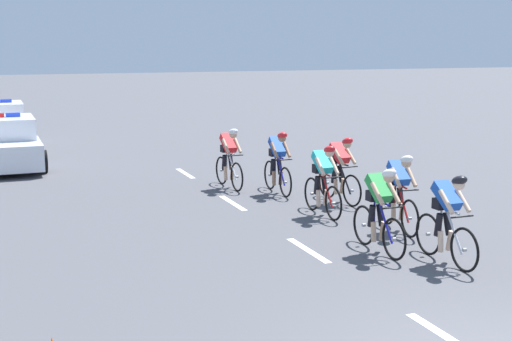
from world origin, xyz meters
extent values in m
cube|color=white|center=(0.00, 1.33, 0.00)|extent=(0.14, 1.60, 0.01)
cube|color=white|center=(0.00, 5.33, 0.00)|extent=(0.14, 1.60, 0.01)
cube|color=white|center=(0.00, 9.33, 0.00)|extent=(0.14, 1.60, 0.01)
cube|color=white|center=(0.00, 13.33, 0.00)|extent=(0.14, 1.60, 0.01)
torus|color=black|center=(1.80, 3.36, 0.36)|extent=(0.05, 0.72, 0.72)
cylinder|color=#99999E|center=(1.80, 3.36, 0.36)|extent=(0.06, 0.06, 0.06)
torus|color=black|center=(1.81, 4.36, 0.36)|extent=(0.05, 0.72, 0.72)
cylinder|color=#99999E|center=(1.81, 4.36, 0.36)|extent=(0.06, 0.06, 0.06)
cylinder|color=silver|center=(1.80, 3.81, 0.90)|extent=(0.04, 0.55, 0.04)
cylinder|color=silver|center=(1.80, 3.63, 0.58)|extent=(0.04, 0.48, 0.63)
cylinder|color=silver|center=(1.81, 4.01, 0.60)|extent=(0.04, 0.04, 0.65)
cylinder|color=black|center=(1.80, 3.46, 0.88)|extent=(0.42, 0.03, 0.03)
cube|color=black|center=(1.81, 4.01, 0.94)|extent=(0.10, 0.22, 0.05)
cube|color=blue|center=(1.81, 3.88, 1.14)|extent=(0.29, 0.55, 0.45)
cube|color=black|center=(1.81, 4.00, 0.98)|extent=(0.28, 0.20, 0.18)
cylinder|color=black|center=(1.90, 3.95, 0.64)|extent=(0.11, 0.22, 0.40)
cylinder|color=beige|center=(1.89, 3.87, 0.37)|extent=(0.09, 0.15, 0.36)
cylinder|color=black|center=(1.72, 3.95, 0.64)|extent=(0.11, 0.17, 0.40)
cylinder|color=beige|center=(1.71, 3.87, 0.37)|extent=(0.09, 0.12, 0.36)
cylinder|color=beige|center=(1.96, 3.66, 1.09)|extent=(0.08, 0.40, 0.35)
cylinder|color=beige|center=(1.64, 3.67, 1.09)|extent=(0.08, 0.40, 0.35)
sphere|color=beige|center=(1.80, 3.58, 1.38)|extent=(0.19, 0.19, 0.19)
ellipsoid|color=black|center=(1.80, 3.57, 1.45)|extent=(0.23, 0.32, 0.24)
torus|color=black|center=(1.09, 4.30, 0.36)|extent=(0.05, 0.72, 0.72)
cylinder|color=#99999E|center=(1.09, 4.30, 0.36)|extent=(0.06, 0.06, 0.06)
torus|color=black|center=(1.09, 5.30, 0.36)|extent=(0.05, 0.72, 0.72)
cylinder|color=#99999E|center=(1.09, 5.30, 0.36)|extent=(0.06, 0.06, 0.06)
cylinder|color=#1E1E99|center=(1.09, 4.75, 0.90)|extent=(0.04, 0.55, 0.04)
cylinder|color=#1E1E99|center=(1.09, 4.57, 0.58)|extent=(0.04, 0.48, 0.63)
cylinder|color=#1E1E99|center=(1.09, 4.95, 0.60)|extent=(0.04, 0.04, 0.65)
cylinder|color=black|center=(1.09, 4.40, 0.88)|extent=(0.42, 0.03, 0.03)
cube|color=black|center=(1.09, 4.95, 0.94)|extent=(0.10, 0.22, 0.05)
cube|color=green|center=(1.09, 4.82, 1.14)|extent=(0.28, 0.54, 0.47)
cube|color=black|center=(1.09, 4.94, 0.98)|extent=(0.28, 0.20, 0.18)
cylinder|color=black|center=(1.18, 4.89, 0.64)|extent=(0.11, 0.22, 0.40)
cylinder|color=tan|center=(1.18, 4.81, 0.37)|extent=(0.09, 0.15, 0.36)
cylinder|color=black|center=(1.00, 4.89, 0.64)|extent=(0.11, 0.17, 0.40)
cylinder|color=tan|center=(1.00, 4.81, 0.37)|extent=(0.09, 0.12, 0.36)
cylinder|color=tan|center=(1.25, 4.61, 1.09)|extent=(0.08, 0.40, 0.35)
cylinder|color=tan|center=(0.93, 4.61, 1.09)|extent=(0.08, 0.40, 0.35)
sphere|color=tan|center=(1.09, 4.52, 1.38)|extent=(0.19, 0.19, 0.19)
ellipsoid|color=white|center=(1.09, 4.51, 1.45)|extent=(0.23, 0.32, 0.24)
torus|color=black|center=(2.14, 5.41, 0.36)|extent=(0.12, 0.72, 0.72)
cylinder|color=#99999E|center=(2.14, 5.41, 0.36)|extent=(0.07, 0.07, 0.06)
torus|color=black|center=(2.25, 6.41, 0.36)|extent=(0.12, 0.72, 0.72)
cylinder|color=#99999E|center=(2.25, 6.41, 0.36)|extent=(0.07, 0.07, 0.06)
cylinder|color=#B21919|center=(2.19, 5.86, 0.90)|extent=(0.10, 0.55, 0.04)
cylinder|color=#B21919|center=(2.17, 5.69, 0.58)|extent=(0.09, 0.48, 0.63)
cylinder|color=#B21919|center=(2.21, 6.06, 0.60)|extent=(0.04, 0.04, 0.65)
cylinder|color=black|center=(2.15, 5.51, 0.88)|extent=(0.42, 0.07, 0.03)
cube|color=black|center=(2.21, 6.06, 0.94)|extent=(0.12, 0.23, 0.05)
cube|color=blue|center=(2.19, 5.94, 1.14)|extent=(0.34, 0.57, 0.46)
cube|color=black|center=(2.21, 6.05, 0.98)|extent=(0.30, 0.23, 0.18)
cylinder|color=black|center=(2.29, 5.99, 0.64)|extent=(0.13, 0.23, 0.40)
cylinder|color=tan|center=(2.28, 5.91, 0.37)|extent=(0.11, 0.16, 0.36)
cylinder|color=black|center=(2.11, 6.01, 0.64)|extent=(0.13, 0.18, 0.40)
cylinder|color=tan|center=(2.10, 5.93, 0.37)|extent=(0.10, 0.13, 0.36)
cylinder|color=tan|center=(2.33, 5.70, 1.09)|extent=(0.12, 0.41, 0.35)
cylinder|color=tan|center=(2.01, 5.74, 1.09)|extent=(0.12, 0.41, 0.35)
sphere|color=tan|center=(2.16, 5.64, 1.38)|extent=(0.19, 0.19, 0.19)
ellipsoid|color=white|center=(2.16, 5.63, 1.45)|extent=(0.26, 0.34, 0.24)
torus|color=black|center=(1.39, 7.07, 0.36)|extent=(0.05, 0.72, 0.72)
cylinder|color=#99999E|center=(1.39, 7.07, 0.36)|extent=(0.06, 0.06, 0.06)
torus|color=black|center=(1.39, 8.07, 0.36)|extent=(0.05, 0.72, 0.72)
cylinder|color=#99999E|center=(1.39, 8.07, 0.36)|extent=(0.06, 0.06, 0.06)
cylinder|color=#B21919|center=(1.39, 7.52, 0.90)|extent=(0.04, 0.55, 0.04)
cylinder|color=#B21919|center=(1.39, 7.35, 0.58)|extent=(0.04, 0.48, 0.63)
cylinder|color=#B21919|center=(1.39, 7.72, 0.60)|extent=(0.04, 0.04, 0.65)
cylinder|color=black|center=(1.39, 7.17, 0.88)|extent=(0.42, 0.03, 0.03)
cube|color=black|center=(1.39, 7.72, 0.94)|extent=(0.10, 0.22, 0.05)
cube|color=#19B2B7|center=(1.39, 7.60, 1.14)|extent=(0.28, 0.55, 0.45)
cube|color=black|center=(1.39, 7.71, 0.98)|extent=(0.28, 0.20, 0.18)
cylinder|color=black|center=(1.48, 7.66, 0.64)|extent=(0.11, 0.22, 0.40)
cylinder|color=beige|center=(1.48, 7.58, 0.37)|extent=(0.09, 0.15, 0.36)
cylinder|color=black|center=(1.30, 7.66, 0.64)|extent=(0.11, 0.17, 0.40)
cylinder|color=beige|center=(1.30, 7.58, 0.37)|extent=(0.09, 0.12, 0.36)
cylinder|color=beige|center=(1.55, 7.38, 1.09)|extent=(0.08, 0.40, 0.35)
cylinder|color=beige|center=(1.23, 7.38, 1.09)|extent=(0.08, 0.40, 0.35)
sphere|color=beige|center=(1.39, 7.30, 1.38)|extent=(0.19, 0.19, 0.19)
ellipsoid|color=red|center=(1.39, 7.29, 1.45)|extent=(0.23, 0.32, 0.24)
torus|color=black|center=(2.36, 8.04, 0.36)|extent=(0.12, 0.72, 0.72)
cylinder|color=#99999E|center=(2.36, 8.04, 0.36)|extent=(0.07, 0.07, 0.06)
torus|color=black|center=(2.25, 9.04, 0.36)|extent=(0.12, 0.72, 0.72)
cylinder|color=#99999E|center=(2.25, 9.04, 0.36)|extent=(0.07, 0.07, 0.06)
cylinder|color=black|center=(2.31, 8.49, 0.90)|extent=(0.09, 0.55, 0.04)
cylinder|color=black|center=(2.33, 8.32, 0.58)|extent=(0.09, 0.48, 0.63)
cylinder|color=black|center=(2.29, 8.69, 0.60)|extent=(0.04, 0.04, 0.65)
cylinder|color=black|center=(2.34, 8.14, 0.88)|extent=(0.42, 0.07, 0.03)
cube|color=black|center=(2.29, 8.69, 0.94)|extent=(0.12, 0.23, 0.05)
cube|color=red|center=(2.30, 8.56, 1.14)|extent=(0.34, 0.58, 0.44)
cube|color=black|center=(2.29, 8.68, 0.98)|extent=(0.30, 0.23, 0.18)
cylinder|color=black|center=(2.38, 8.64, 0.64)|extent=(0.13, 0.23, 0.40)
cylinder|color=tan|center=(2.39, 8.56, 0.37)|extent=(0.11, 0.16, 0.36)
cylinder|color=black|center=(2.20, 8.62, 0.64)|extent=(0.13, 0.18, 0.40)
cylinder|color=tan|center=(2.21, 8.54, 0.37)|extent=(0.10, 0.13, 0.36)
cylinder|color=tan|center=(2.48, 8.37, 1.09)|extent=(0.12, 0.41, 0.35)
cylinder|color=tan|center=(2.16, 8.33, 1.09)|extent=(0.12, 0.41, 0.35)
sphere|color=tan|center=(2.33, 8.27, 1.38)|extent=(0.19, 0.19, 0.19)
ellipsoid|color=red|center=(2.33, 8.26, 1.45)|extent=(0.26, 0.34, 0.24)
torus|color=black|center=(1.37, 9.47, 0.36)|extent=(0.05, 0.72, 0.72)
cylinder|color=#99999E|center=(1.37, 9.47, 0.36)|extent=(0.06, 0.06, 0.06)
torus|color=black|center=(1.38, 10.47, 0.36)|extent=(0.05, 0.72, 0.72)
cylinder|color=#99999E|center=(1.38, 10.47, 0.36)|extent=(0.06, 0.06, 0.06)
cylinder|color=#1E1E99|center=(1.38, 9.92, 0.90)|extent=(0.04, 0.55, 0.04)
cylinder|color=#1E1E99|center=(1.37, 9.75, 0.58)|extent=(0.05, 0.48, 0.63)
cylinder|color=#1E1E99|center=(1.38, 10.12, 0.60)|extent=(0.04, 0.04, 0.65)
cylinder|color=black|center=(1.37, 9.57, 0.88)|extent=(0.42, 0.03, 0.03)
cube|color=black|center=(1.38, 10.12, 0.94)|extent=(0.10, 0.22, 0.05)
cube|color=blue|center=(1.38, 10.00, 1.14)|extent=(0.29, 0.55, 0.46)
cube|color=black|center=(1.38, 10.11, 0.98)|extent=(0.28, 0.20, 0.18)
cylinder|color=black|center=(1.47, 10.06, 0.64)|extent=(0.11, 0.22, 0.40)
cylinder|color=#9E7051|center=(1.47, 9.98, 0.37)|extent=(0.09, 0.15, 0.36)
cylinder|color=black|center=(1.29, 10.06, 0.64)|extent=(0.11, 0.17, 0.40)
cylinder|color=#9E7051|center=(1.29, 9.98, 0.37)|extent=(0.09, 0.12, 0.36)
cylinder|color=#9E7051|center=(1.53, 9.78, 1.09)|extent=(0.08, 0.40, 0.35)
cylinder|color=#9E7051|center=(1.21, 9.78, 1.09)|extent=(0.08, 0.40, 0.35)
sphere|color=#9E7051|center=(1.37, 9.70, 1.38)|extent=(0.19, 0.19, 0.19)
ellipsoid|color=red|center=(1.37, 9.69, 1.45)|extent=(0.23, 0.32, 0.24)
torus|color=black|center=(0.53, 10.51, 0.36)|extent=(0.09, 0.73, 0.72)
cylinder|color=#99999E|center=(0.53, 10.51, 0.36)|extent=(0.06, 0.06, 0.06)
torus|color=black|center=(0.46, 11.51, 0.36)|extent=(0.09, 0.73, 0.72)
cylinder|color=#99999E|center=(0.46, 11.51, 0.36)|extent=(0.06, 0.06, 0.06)
cylinder|color=white|center=(0.50, 10.96, 0.90)|extent=(0.07, 0.55, 0.04)
cylinder|color=white|center=(0.51, 10.79, 0.58)|extent=(0.07, 0.48, 0.63)
cylinder|color=white|center=(0.49, 11.16, 0.60)|extent=(0.04, 0.04, 0.65)
cylinder|color=black|center=(0.52, 10.61, 0.88)|extent=(0.42, 0.06, 0.03)
cube|color=black|center=(0.49, 11.16, 0.94)|extent=(0.11, 0.23, 0.05)
cube|color=red|center=(0.49, 11.04, 1.14)|extent=(0.31, 0.56, 0.47)
cube|color=black|center=(0.49, 11.15, 0.98)|extent=(0.29, 0.22, 0.18)
cylinder|color=black|center=(0.58, 11.11, 0.64)|extent=(0.12, 0.23, 0.40)
cylinder|color=tan|center=(0.58, 11.03, 0.37)|extent=(0.10, 0.16, 0.36)
cylinder|color=black|center=(0.40, 11.10, 0.64)|extent=(0.12, 0.18, 0.40)
cylinder|color=tan|center=(0.40, 11.02, 0.37)|extent=(0.10, 0.13, 0.36)
cylinder|color=tan|center=(0.67, 10.83, 1.09)|extent=(0.10, 0.41, 0.35)
cylinder|color=tan|center=(0.35, 10.81, 1.09)|extent=(0.10, 0.41, 0.35)
sphere|color=tan|center=(0.51, 10.74, 1.38)|extent=(0.19, 0.19, 0.19)
ellipsoid|color=white|center=(0.51, 10.73, 1.45)|extent=(0.25, 0.33, 0.24)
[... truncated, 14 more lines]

